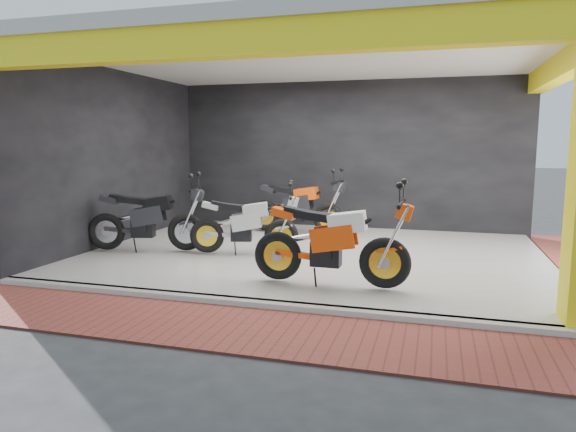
% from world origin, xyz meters
% --- Properties ---
extents(ground, '(80.00, 80.00, 0.00)m').
position_xyz_m(ground, '(0.00, 0.00, 0.00)').
color(ground, '#2D2D30').
rests_on(ground, ground).
extents(showroom_floor, '(8.00, 6.00, 0.10)m').
position_xyz_m(showroom_floor, '(0.00, 2.00, 0.05)').
color(showroom_floor, white).
rests_on(showroom_floor, ground).
extents(showroom_ceiling, '(8.40, 6.40, 0.20)m').
position_xyz_m(showroom_ceiling, '(0.00, 2.00, 3.60)').
color(showroom_ceiling, beige).
rests_on(showroom_ceiling, corner_column).
extents(back_wall, '(8.20, 0.20, 3.50)m').
position_xyz_m(back_wall, '(0.00, 5.10, 1.75)').
color(back_wall, black).
rests_on(back_wall, ground).
extents(left_wall, '(0.20, 6.20, 3.50)m').
position_xyz_m(left_wall, '(-4.10, 2.00, 1.75)').
color(left_wall, black).
rests_on(left_wall, ground).
extents(header_beam_front, '(8.40, 0.30, 0.40)m').
position_xyz_m(header_beam_front, '(0.00, -1.00, 3.30)').
color(header_beam_front, yellow).
rests_on(header_beam_front, corner_column).
extents(header_beam_right, '(0.30, 6.40, 0.40)m').
position_xyz_m(header_beam_right, '(4.00, 2.00, 3.30)').
color(header_beam_right, yellow).
rests_on(header_beam_right, corner_column).
extents(floor_kerb, '(8.00, 0.20, 0.10)m').
position_xyz_m(floor_kerb, '(0.00, -1.02, 0.05)').
color(floor_kerb, white).
rests_on(floor_kerb, ground).
extents(paver_front, '(9.00, 1.40, 0.03)m').
position_xyz_m(paver_front, '(0.00, -1.80, 0.01)').
color(paver_front, brown).
rests_on(paver_front, ground).
extents(moto_hero, '(2.36, 0.91, 1.43)m').
position_xyz_m(moto_hero, '(1.46, -0.10, 0.82)').
color(moto_hero, '#F3450A').
rests_on(moto_hero, showroom_floor).
extents(moto_row_a, '(2.18, 1.26, 1.26)m').
position_xyz_m(moto_row_a, '(-0.53, 1.65, 0.73)').
color(moto_row_a, '#ADAFB5').
rests_on(moto_row_a, showroom_floor).
extents(moto_row_b, '(2.41, 1.37, 1.39)m').
position_xyz_m(moto_row_b, '(-2.27, 1.39, 0.80)').
color(moto_row_b, black).
rests_on(moto_row_b, showroom_floor).
extents(moto_row_c, '(2.36, 1.06, 1.40)m').
position_xyz_m(moto_row_c, '(-0.10, 3.71, 0.80)').
color(moto_row_c, black).
rests_on(moto_row_c, showroom_floor).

